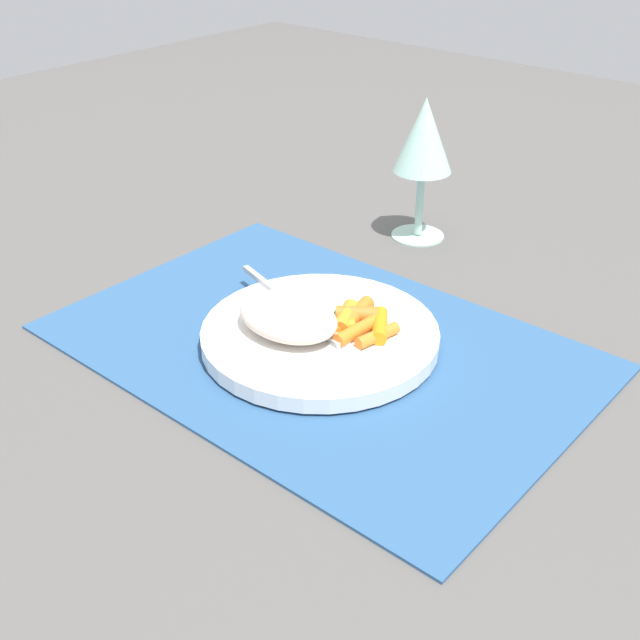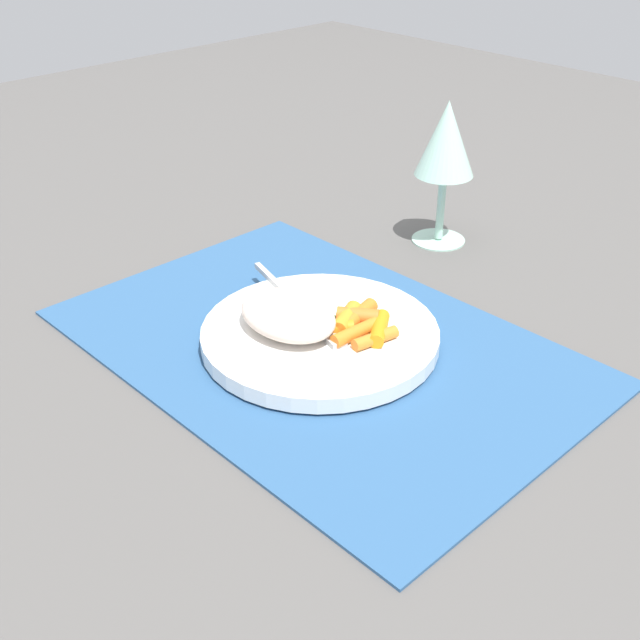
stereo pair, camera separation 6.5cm
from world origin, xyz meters
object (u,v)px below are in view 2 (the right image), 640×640
object	(u,v)px
rice_mound	(288,315)
fork	(304,311)
carrot_portion	(357,324)
wine_glass	(446,143)
plate	(320,336)

from	to	relation	value
rice_mound	fork	xyz separation A→B (m)	(-0.01, 0.03, -0.01)
carrot_portion	fork	world-z (taller)	carrot_portion
rice_mound	fork	world-z (taller)	rice_mound
fork	wine_glass	world-z (taller)	wine_glass
rice_mound	carrot_portion	xyz separation A→B (m)	(0.05, 0.05, -0.01)
plate	rice_mound	xyz separation A→B (m)	(-0.02, -0.02, 0.02)
wine_glass	plate	bearing A→B (deg)	-74.53
plate	fork	world-z (taller)	fork
plate	fork	size ratio (longest dim) A/B	1.25
rice_mound	fork	bearing A→B (deg)	110.38
carrot_portion	fork	xyz separation A→B (m)	(-0.06, -0.01, -0.00)
carrot_portion	fork	size ratio (longest dim) A/B	0.48
carrot_portion	wine_glass	bearing A→B (deg)	112.20
plate	rice_mound	distance (m)	0.04
plate	carrot_portion	xyz separation A→B (m)	(0.03, 0.02, 0.02)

